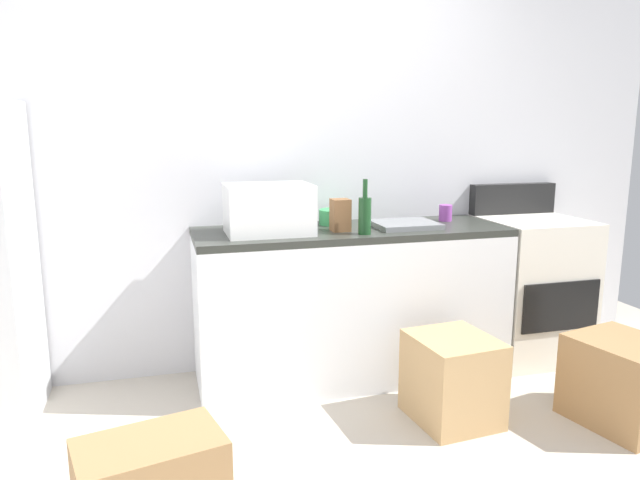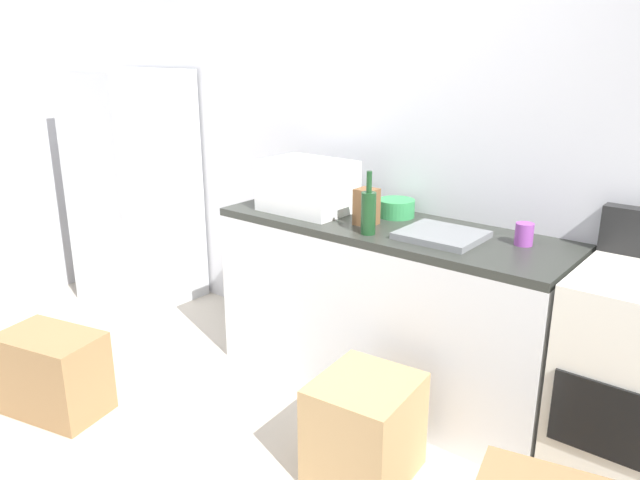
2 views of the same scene
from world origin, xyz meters
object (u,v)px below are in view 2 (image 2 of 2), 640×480
Objects in this scene: coffee_mug at (524,234)px; knife_block at (366,207)px; wine_bottle at (368,211)px; cardboard_box_medium at (365,428)px; refrigerator at (134,189)px; microwave at (307,186)px; mixing_bowl at (396,208)px; cardboard_box_large at (54,373)px.

coffee_mug is 0.56× the size of knife_block.
wine_bottle is 3.00× the size of coffee_mug.
knife_block is 0.41× the size of cardboard_box_medium.
refrigerator is 1.58m from microwave.
microwave is (1.56, 0.01, 0.23)m from refrigerator.
mixing_bowl is 1.90m from cardboard_box_large.
mixing_bowl is (-0.06, 0.35, -0.06)m from wine_bottle.
microwave is 1.05× the size of cardboard_box_medium.
refrigerator reaches higher than coffee_mug.
cardboard_box_large is 1.57m from cardboard_box_medium.
coffee_mug is at bearing 12.52° from knife_block.
refrigerator is at bearing -176.88° from coffee_mug.
microwave is 0.52m from wine_bottle.
mixing_bowl is at bearing 51.67° from cardboard_box_large.
coffee_mug is at bearing 6.81° from microwave.
cardboard_box_medium is (-0.32, -0.75, -0.73)m from coffee_mug.
cardboard_box_medium is at bearing -54.73° from knife_block.
wine_bottle reaches higher than knife_block.
wine_bottle is at bearing -79.82° from mixing_bowl.
cardboard_box_large is (0.91, -1.17, -0.59)m from refrigerator.
refrigerator reaches higher than knife_block.
microwave is at bearing 176.09° from knife_block.
wine_bottle is at bearing 124.60° from cardboard_box_medium.
refrigerator is 2.07m from wine_bottle.
mixing_bowl reaches higher than cardboard_box_large.
microwave is 0.49m from mixing_bowl.
wine_bottle is 1.74m from cardboard_box_large.
knife_block is (-0.73, -0.16, 0.04)m from coffee_mug.
coffee_mug is 0.20× the size of cardboard_box_large.
cardboard_box_medium is at bearing 21.07° from cardboard_box_large.
cardboard_box_medium is (1.47, 0.57, 0.01)m from cardboard_box_large.
coffee_mug is (2.69, 0.15, 0.15)m from refrigerator.
microwave is 1.53× the size of wine_bottle.
mixing_bowl is (-0.70, 0.06, -0.00)m from coffee_mug.
refrigerator reaches higher than mixing_bowl.
coffee_mug is (1.13, 0.14, -0.09)m from microwave.
microwave is 2.42× the size of mixing_bowl.
refrigerator is at bearing 127.83° from cardboard_box_large.
refrigerator is 3.49× the size of microwave.
microwave is 0.40m from knife_block.
refrigerator is at bearing -174.15° from mixing_bowl.
microwave is at bearing -173.19° from coffee_mug.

